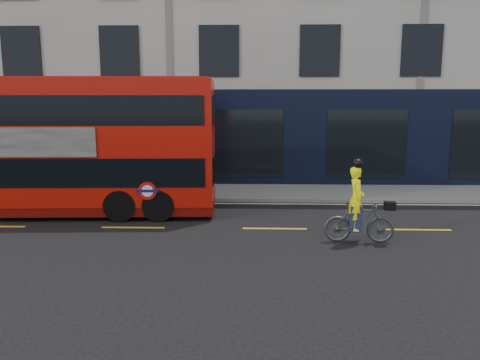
{
  "coord_description": "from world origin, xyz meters",
  "views": [
    {
      "loc": [
        3.4,
        -11.21,
        3.54
      ],
      "look_at": [
        3.0,
        2.32,
        1.24
      ],
      "focal_mm": 35.0,
      "sensor_mm": 36.0,
      "label": 1
    }
  ],
  "objects": [
    {
      "name": "ground",
      "position": [
        0.0,
        0.0,
        0.0
      ],
      "size": [
        120.0,
        120.0,
        0.0
      ],
      "primitive_type": "plane",
      "color": "black",
      "rests_on": "ground"
    },
    {
      "name": "pavement",
      "position": [
        0.0,
        6.5,
        0.06
      ],
      "size": [
        60.0,
        3.0,
        0.12
      ],
      "primitive_type": "cube",
      "color": "gray",
      "rests_on": "ground"
    },
    {
      "name": "kerb",
      "position": [
        0.0,
        5.0,
        0.07
      ],
      "size": [
        60.0,
        0.12,
        0.13
      ],
      "primitive_type": "cube",
      "color": "gray",
      "rests_on": "ground"
    },
    {
      "name": "building_terrace",
      "position": [
        0.0,
        12.94,
        7.49
      ],
      "size": [
        50.0,
        10.07,
        15.0
      ],
      "color": "beige",
      "rests_on": "ground"
    },
    {
      "name": "road_edge_line",
      "position": [
        0.0,
        4.7,
        0.0
      ],
      "size": [
        58.0,
        0.1,
        0.01
      ],
      "primitive_type": "cube",
      "color": "silver",
      "rests_on": "ground"
    },
    {
      "name": "lane_dashes",
      "position": [
        0.0,
        1.5,
        0.0
      ],
      "size": [
        58.0,
        0.12,
        0.01
      ],
      "primitive_type": null,
      "color": "gold",
      "rests_on": "ground"
    },
    {
      "name": "bus",
      "position": [
        -3.03,
        3.14,
        2.17
      ],
      "size": [
        10.61,
        2.89,
        4.23
      ],
      "rotation": [
        0.0,
        0.0,
        0.05
      ],
      "color": "#B71107",
      "rests_on": "ground"
    },
    {
      "name": "cyclist",
      "position": [
        6.04,
        0.29,
        0.71
      ],
      "size": [
        1.77,
        0.61,
        2.14
      ],
      "rotation": [
        0.0,
        0.0,
        -0.06
      ],
      "color": "#414446",
      "rests_on": "ground"
    }
  ]
}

